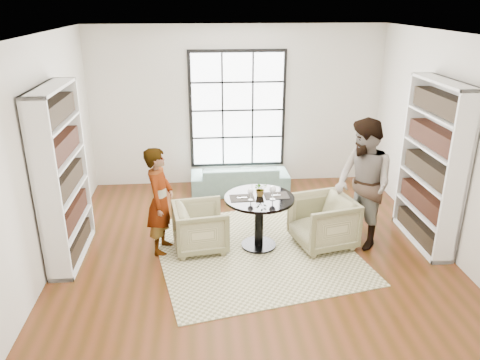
{
  "coord_description": "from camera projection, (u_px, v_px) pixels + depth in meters",
  "views": [
    {
      "loc": [
        -0.7,
        -5.7,
        3.42
      ],
      "look_at": [
        -0.17,
        0.4,
        1.03
      ],
      "focal_mm": 35.0,
      "sensor_mm": 36.0,
      "label": 1
    }
  ],
  "objects": [
    {
      "name": "ground",
      "position": [
        255.0,
        258.0,
        6.59
      ],
      "size": [
        6.0,
        6.0,
        0.0
      ],
      "primitive_type": "plane",
      "color": "#5B2B15"
    },
    {
      "name": "room_shell",
      "position": [
        251.0,
        161.0,
        6.64
      ],
      "size": [
        6.0,
        6.01,
        6.0
      ],
      "color": "silver",
      "rests_on": "ground"
    },
    {
      "name": "rug",
      "position": [
        255.0,
        250.0,
        6.78
      ],
      "size": [
        3.22,
        3.22,
        0.01
      ],
      "primitive_type": "cube",
      "rotation": [
        0.0,
        0.0,
        0.21
      ],
      "color": "beige",
      "rests_on": "ground"
    },
    {
      "name": "pedestal_table",
      "position": [
        259.0,
        211.0,
        6.69
      ],
      "size": [
        0.99,
        0.99,
        0.79
      ],
      "rotation": [
        0.0,
        0.0,
        0.03
      ],
      "color": "black",
      "rests_on": "ground"
    },
    {
      "name": "sofa",
      "position": [
        240.0,
        178.0,
        8.77
      ],
      "size": [
        1.82,
        0.72,
        0.53
      ],
      "primitive_type": "imported",
      "rotation": [
        0.0,
        0.0,
        3.15
      ],
      "color": "slate",
      "rests_on": "ground"
    },
    {
      "name": "armchair_left",
      "position": [
        200.0,
        227.0,
        6.72
      ],
      "size": [
        0.85,
        0.83,
        0.68
      ],
      "primitive_type": "imported",
      "rotation": [
        0.0,
        0.0,
        1.71
      ],
      "color": "tan",
      "rests_on": "ground"
    },
    {
      "name": "armchair_right",
      "position": [
        323.0,
        222.0,
        6.81
      ],
      "size": [
        0.99,
        0.97,
        0.75
      ],
      "primitive_type": "imported",
      "rotation": [
        0.0,
        0.0,
        -1.33
      ],
      "color": "tan",
      "rests_on": "ground"
    },
    {
      "name": "person_left",
      "position": [
        160.0,
        201.0,
        6.52
      ],
      "size": [
        0.48,
        0.63,
        1.55
      ],
      "primitive_type": "imported",
      "rotation": [
        0.0,
        0.0,
        1.37
      ],
      "color": "gray",
      "rests_on": "ground"
    },
    {
      "name": "person_right",
      "position": [
        363.0,
        184.0,
        6.65
      ],
      "size": [
        0.94,
        1.08,
        1.89
      ],
      "primitive_type": "imported",
      "rotation": [
        0.0,
        0.0,
        -1.28
      ],
      "color": "gray",
      "rests_on": "ground"
    },
    {
      "name": "placemat_left",
      "position": [
        242.0,
        198.0,
        6.57
      ],
      "size": [
        0.35,
        0.27,
        0.01
      ],
      "primitive_type": "cube",
      "rotation": [
        0.0,
        0.0,
        0.03
      ],
      "color": "black",
      "rests_on": "pedestal_table"
    },
    {
      "name": "placemat_right",
      "position": [
        276.0,
        196.0,
        6.65
      ],
      "size": [
        0.35,
        0.27,
        0.01
      ],
      "primitive_type": "cube",
      "rotation": [
        0.0,
        0.0,
        0.03
      ],
      "color": "black",
      "rests_on": "pedestal_table"
    },
    {
      "name": "cutlery_left",
      "position": [
        242.0,
        198.0,
        6.57
      ],
      "size": [
        0.15,
        0.22,
        0.01
      ],
      "primitive_type": null,
      "rotation": [
        0.0,
        0.0,
        0.03
      ],
      "color": "silver",
      "rests_on": "placemat_left"
    },
    {
      "name": "cutlery_right",
      "position": [
        276.0,
        195.0,
        6.65
      ],
      "size": [
        0.15,
        0.22,
        0.01
      ],
      "primitive_type": null,
      "rotation": [
        0.0,
        0.0,
        0.03
      ],
      "color": "silver",
      "rests_on": "placemat_right"
    },
    {
      "name": "wine_glass_left",
      "position": [
        251.0,
        192.0,
        6.46
      ],
      "size": [
        0.08,
        0.08,
        0.18
      ],
      "color": "silver",
      "rests_on": "pedestal_table"
    },
    {
      "name": "wine_glass_right",
      "position": [
        273.0,
        190.0,
        6.48
      ],
      "size": [
        0.09,
        0.09,
        0.21
      ],
      "color": "silver",
      "rests_on": "pedestal_table"
    },
    {
      "name": "flower_centerpiece",
      "position": [
        260.0,
        189.0,
        6.62
      ],
      "size": [
        0.22,
        0.2,
        0.21
      ],
      "primitive_type": "imported",
      "rotation": [
        0.0,
        0.0,
        0.24
      ],
      "color": "gray",
      "rests_on": "pedestal_table"
    }
  ]
}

